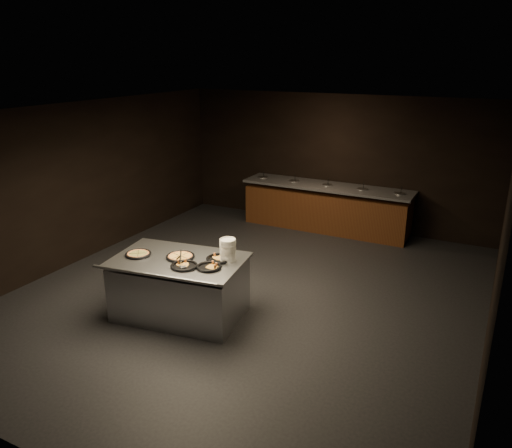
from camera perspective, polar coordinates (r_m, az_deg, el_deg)
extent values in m
cube|color=black|center=(8.17, -0.76, -7.99)|extent=(7.00, 8.00, 0.01)
cube|color=black|center=(7.34, -0.86, 12.76)|extent=(7.00, 8.00, 0.01)
cube|color=black|center=(11.21, 8.96, 7.10)|extent=(7.00, 0.01, 2.90)
cube|color=black|center=(4.77, -24.61, -10.90)|extent=(7.00, 0.01, 2.90)
cube|color=black|center=(9.73, -19.39, 4.49)|extent=(0.01, 8.00, 2.90)
cube|color=black|center=(6.80, 26.24, -2.32)|extent=(0.01, 8.00, 2.90)
cube|color=#562E14|center=(11.07, 7.98, 1.53)|extent=(3.60, 0.75, 0.85)
cube|color=#56565A|center=(10.92, 8.11, 4.28)|extent=(3.70, 0.83, 0.05)
cube|color=#34130B|center=(11.19, 7.89, -0.36)|extent=(3.60, 0.69, 0.08)
cylinder|color=silver|center=(11.50, 0.80, 5.23)|extent=(0.22, 0.22, 0.08)
cylinder|color=#4C6629|center=(11.50, 0.80, 5.35)|extent=(0.19, 0.19, 0.02)
cylinder|color=black|center=(11.45, 0.89, 5.73)|extent=(0.04, 0.10, 0.19)
cylinder|color=silver|center=(11.19, 4.36, 4.79)|extent=(0.22, 0.22, 0.08)
cylinder|color=#4C6629|center=(11.18, 4.36, 4.91)|extent=(0.19, 0.19, 0.02)
cylinder|color=black|center=(11.13, 4.47, 5.29)|extent=(0.04, 0.10, 0.19)
cylinder|color=silver|center=(10.92, 8.11, 4.30)|extent=(0.22, 0.22, 0.08)
cylinder|color=#4C6629|center=(10.91, 8.11, 4.43)|extent=(0.19, 0.19, 0.02)
cylinder|color=black|center=(10.86, 8.25, 4.82)|extent=(0.04, 0.10, 0.19)
cylinder|color=silver|center=(10.70, 12.02, 3.77)|extent=(0.22, 0.22, 0.08)
cylinder|color=#4C6629|center=(10.69, 12.03, 3.90)|extent=(0.19, 0.19, 0.02)
cylinder|color=black|center=(10.65, 12.19, 4.30)|extent=(0.04, 0.10, 0.19)
cylinder|color=silver|center=(10.53, 16.08, 3.21)|extent=(0.22, 0.22, 0.08)
cylinder|color=#4C6629|center=(10.53, 16.09, 3.34)|extent=(0.19, 0.19, 0.02)
cylinder|color=black|center=(10.48, 16.27, 3.74)|extent=(0.04, 0.10, 0.19)
cube|color=silver|center=(7.46, -8.68, -7.45)|extent=(1.94, 1.35, 0.81)
cube|color=silver|center=(7.27, -8.86, -4.10)|extent=(2.03, 1.44, 0.04)
cylinder|color=silver|center=(6.84, -11.75, -5.76)|extent=(1.86, 0.32, 0.04)
cylinder|color=white|center=(7.06, -3.23, -2.99)|extent=(0.23, 0.23, 0.32)
cylinder|color=black|center=(7.49, -13.31, -3.45)|extent=(0.35, 0.35, 0.01)
torus|color=black|center=(7.49, -13.32, -3.34)|extent=(0.38, 0.38, 0.04)
torus|color=#A35B2A|center=(7.49, -13.32, -3.32)|extent=(0.32, 0.32, 0.03)
cylinder|color=#AF9346|center=(7.49, -13.32, -3.34)|extent=(0.27, 0.27, 0.02)
cube|color=black|center=(7.48, -13.32, -3.28)|extent=(0.17, 0.23, 0.00)
cube|color=black|center=(7.48, -13.32, -3.28)|extent=(0.23, 0.17, 0.00)
cylinder|color=black|center=(7.29, -8.64, -3.79)|extent=(0.39, 0.39, 0.01)
torus|color=black|center=(7.28, -8.65, -3.67)|extent=(0.41, 0.41, 0.04)
torus|color=#A35B2A|center=(7.28, -8.65, -3.66)|extent=(0.35, 0.35, 0.03)
cylinder|color=gold|center=(7.28, -8.65, -3.67)|extent=(0.31, 0.31, 0.02)
cube|color=black|center=(7.28, -8.65, -3.61)|extent=(0.08, 0.30, 0.00)
cube|color=black|center=(7.28, -8.65, -3.61)|extent=(0.30, 0.08, 0.00)
cylinder|color=black|center=(7.15, -4.23, -4.06)|extent=(0.35, 0.35, 0.01)
torus|color=black|center=(7.15, -4.23, -3.94)|extent=(0.37, 0.37, 0.04)
cylinder|color=black|center=(6.97, -8.21, -4.84)|extent=(0.35, 0.35, 0.01)
torus|color=black|center=(6.97, -8.22, -4.72)|extent=(0.38, 0.38, 0.04)
cylinder|color=black|center=(6.90, -5.39, -4.99)|extent=(0.33, 0.33, 0.01)
torus|color=black|center=(6.89, -5.39, -4.87)|extent=(0.35, 0.35, 0.04)
cube|color=silver|center=(7.25, -8.68, -3.79)|extent=(0.14, 0.14, 0.00)
cylinder|color=black|center=(7.07, -8.62, -3.69)|extent=(0.12, 0.18, 0.14)
cylinder|color=silver|center=(7.16, -8.65, -3.82)|extent=(0.06, 0.09, 0.09)
cube|color=silver|center=(6.94, -8.38, -4.81)|extent=(0.13, 0.13, 0.00)
cylinder|color=black|center=(7.05, -8.87, -3.83)|extent=(0.16, 0.13, 0.13)
cylinder|color=silver|center=(7.00, -8.62, -4.40)|extent=(0.08, 0.07, 0.08)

